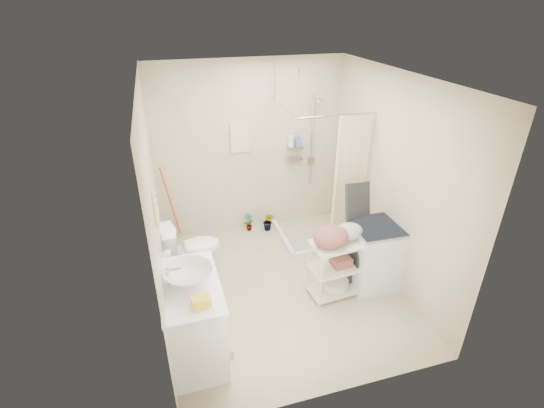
{
  "coord_description": "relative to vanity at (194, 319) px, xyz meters",
  "views": [
    {
      "loc": [
        -1.23,
        -3.79,
        3.3
      ],
      "look_at": [
        -0.06,
        0.25,
        1.08
      ],
      "focal_mm": 26.0,
      "sensor_mm": 36.0,
      "label": 1
    }
  ],
  "objects": [
    {
      "name": "potted_plant_b",
      "position": [
        1.38,
        2.13,
        -0.28
      ],
      "size": [
        0.23,
        0.22,
        0.32
      ],
      "primitive_type": "imported",
      "rotation": [
        0.0,
        0.0,
        -0.67
      ],
      "color": "#9A6239",
      "rests_on": "ground"
    },
    {
      "name": "wall_front",
      "position": [
        1.16,
        -0.86,
        0.86
      ],
      "size": [
        2.8,
        0.04,
        2.6
      ],
      "primitive_type": "cube",
      "color": "#C4B798",
      "rests_on": "ground"
    },
    {
      "name": "washing_machine",
      "position": [
        2.3,
        0.53,
        -0.02
      ],
      "size": [
        0.59,
        0.61,
        0.84
      ],
      "primitive_type": "cube",
      "rotation": [
        0.0,
        0.0,
        -0.03
      ],
      "color": "silver",
      "rests_on": "ground"
    },
    {
      "name": "toilet",
      "position": [
        0.12,
        1.37,
        -0.07
      ],
      "size": [
        0.77,
        0.48,
        0.76
      ],
      "primitive_type": "imported",
      "rotation": [
        0.0,
        0.0,
        1.65
      ],
      "color": "white",
      "rests_on": "ground"
    },
    {
      "name": "laundry_rack",
      "position": [
        1.77,
        0.46,
        -0.0
      ],
      "size": [
        0.67,
        0.43,
        0.89
      ],
      "primitive_type": null,
      "rotation": [
        0.0,
        0.0,
        0.09
      ],
      "color": "beige",
      "rests_on": "ground"
    },
    {
      "name": "sink",
      "position": [
        0.0,
        0.02,
        0.53
      ],
      "size": [
        0.49,
        0.49,
        0.16
      ],
      "primitive_type": "imported",
      "rotation": [
        0.0,
        0.0,
        -0.04
      ],
      "color": "silver",
      "rests_on": "vanity"
    },
    {
      "name": "floor_basket",
      "position": [
        0.24,
        -0.14,
        -0.37
      ],
      "size": [
        0.3,
        0.25,
        0.14
      ],
      "primitive_type": "cube",
      "rotation": [
        0.0,
        0.0,
        0.19
      ],
      "color": "gold",
      "rests_on": "ground"
    },
    {
      "name": "shampoo_bottle_b",
      "position": [
        1.88,
        2.26,
        0.96
      ],
      "size": [
        0.08,
        0.08,
        0.17
      ],
      "primitive_type": "imported",
      "rotation": [
        0.0,
        0.0,
        -0.05
      ],
      "color": "#445DAB",
      "rests_on": "shower"
    },
    {
      "name": "wall_back",
      "position": [
        1.16,
        2.34,
        0.86
      ],
      "size": [
        2.8,
        0.04,
        2.6
      ],
      "primitive_type": "cube",
      "color": "#C4B798",
      "rests_on": "ground"
    },
    {
      "name": "shower",
      "position": [
        2.01,
        1.79,
        0.61
      ],
      "size": [
        1.1,
        1.1,
        2.1
      ],
      "primitive_type": null,
      "color": "silver",
      "rests_on": "ground"
    },
    {
      "name": "wall_right",
      "position": [
        2.56,
        0.74,
        0.86
      ],
      "size": [
        0.04,
        3.2,
        2.6
      ],
      "primitive_type": "cube",
      "color": "#C4B798",
      "rests_on": "ground"
    },
    {
      "name": "hanging_towel",
      "position": [
        1.01,
        2.32,
        1.06
      ],
      "size": [
        0.28,
        0.03,
        0.42
      ],
      "primitive_type": "cube",
      "color": "beige",
      "rests_on": "wall_back"
    },
    {
      "name": "floor",
      "position": [
        1.16,
        0.74,
        -0.44
      ],
      "size": [
        3.2,
        3.2,
        0.0
      ],
      "primitive_type": "plane",
      "color": "#B6AD89",
      "rests_on": "ground"
    },
    {
      "name": "towel_ring",
      "position": [
        -0.22,
        0.54,
        1.03
      ],
      "size": [
        0.04,
        0.22,
        0.34
      ],
      "primitive_type": null,
      "color": "#F1E087",
      "rests_on": "wall_left"
    },
    {
      "name": "tp_holder",
      "position": [
        -0.2,
        0.79,
        0.28
      ],
      "size": [
        0.08,
        0.12,
        0.14
      ],
      "primitive_type": null,
      "color": "white",
      "rests_on": "wall_left"
    },
    {
      "name": "vanity",
      "position": [
        0.0,
        0.0,
        0.0
      ],
      "size": [
        0.58,
        1.02,
        0.89
      ],
      "primitive_type": "cube",
      "rotation": [
        0.0,
        0.0,
        0.01
      ],
      "color": "white",
      "rests_on": "ground"
    },
    {
      "name": "wall_left",
      "position": [
        -0.24,
        0.74,
        0.86
      ],
      "size": [
        0.04,
        3.2,
        2.6
      ],
      "primitive_type": "cube",
      "color": "#C4B798",
      "rests_on": "ground"
    },
    {
      "name": "counter_basket",
      "position": [
        0.07,
        -0.32,
        0.49
      ],
      "size": [
        0.18,
        0.15,
        0.09
      ],
      "primitive_type": "cube",
      "rotation": [
        0.0,
        0.0,
        0.14
      ],
      "color": "yellow",
      "rests_on": "vanity"
    },
    {
      "name": "ironing_board",
      "position": [
        2.16,
        0.72,
        0.22
      ],
      "size": [
        0.39,
        0.2,
        1.32
      ],
      "primitive_type": null,
      "rotation": [
        0.0,
        0.0,
        0.24
      ],
      "color": "black",
      "rests_on": "ground"
    },
    {
      "name": "ceiling",
      "position": [
        1.16,
        0.74,
        2.16
      ],
      "size": [
        2.8,
        3.2,
        0.04
      ],
      "primitive_type": "cube",
      "color": "silver",
      "rests_on": "ground"
    },
    {
      "name": "shampoo_bottle_a",
      "position": [
        1.77,
        2.27,
        0.99
      ],
      "size": [
        0.11,
        0.11,
        0.22
      ],
      "primitive_type": "imported",
      "rotation": [
        0.0,
        0.0,
        -0.3
      ],
      "color": "silver",
      "rests_on": "shower"
    },
    {
      "name": "potted_plant_a",
      "position": [
        1.07,
        2.21,
        -0.3
      ],
      "size": [
        0.17,
        0.13,
        0.29
      ],
      "primitive_type": "imported",
      "rotation": [
        0.0,
        0.0,
        0.17
      ],
      "color": "brown",
      "rests_on": "ground"
    },
    {
      "name": "mop",
      "position": [
        -0.11,
        2.18,
        0.2
      ],
      "size": [
        0.13,
        0.13,
        1.29
      ],
      "primitive_type": null,
      "rotation": [
        0.0,
        0.0,
        0.03
      ],
      "color": "red",
      "rests_on": "ground"
    }
  ]
}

